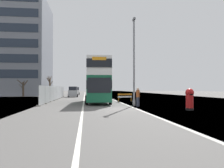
{
  "coord_description": "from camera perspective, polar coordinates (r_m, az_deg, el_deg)",
  "views": [
    {
      "loc": [
        -2.63,
        -18.73,
        1.72
      ],
      "look_at": [
        0.23,
        5.76,
        2.2
      ],
      "focal_mm": 36.43,
      "sensor_mm": 36.0,
      "label": 1
    }
  ],
  "objects": [
    {
      "name": "bare_tree_far_verge_mid",
      "position": [
        56.82,
        -15.36,
        -0.36
      ],
      "size": [
        1.46,
        3.02,
        4.76
      ],
      "color": "#4C3D2D",
      "rests_on": "ground"
    },
    {
      "name": "red_pillar_postbox",
      "position": [
        18.85,
        18.91,
        -3.41
      ],
      "size": [
        0.66,
        0.66,
        1.73
      ],
      "color": "black",
      "rests_on": "ground"
    },
    {
      "name": "pedestrian_at_kerb",
      "position": [
        21.61,
        6.52,
        -3.28
      ],
      "size": [
        0.34,
        0.34,
        1.79
      ],
      "color": "#2D3342",
      "rests_on": "ground"
    },
    {
      "name": "double_decker_bus",
      "position": [
        27.43,
        -3.64,
        0.81
      ],
      "size": [
        2.96,
        11.08,
        4.96
      ],
      "color": "#145638",
      "rests_on": "ground"
    },
    {
      "name": "car_oncoming_near",
      "position": [
        46.61,
        -9.74,
        -2.01
      ],
      "size": [
        1.91,
        4.21,
        2.09
      ],
      "color": "gray",
      "rests_on": "ground"
    },
    {
      "name": "lamppost_foreground",
      "position": [
        22.96,
        5.53,
        4.99
      ],
      "size": [
        0.29,
        0.7,
        8.79
      ],
      "color": "gray",
      "rests_on": "ground"
    },
    {
      "name": "bare_tree_far_verge_near",
      "position": [
        50.32,
        -21.41,
        -0.83
      ],
      "size": [
        2.02,
        1.74,
        3.54
      ],
      "color": "#4C3D2D",
      "rests_on": "ground"
    },
    {
      "name": "roadworks_barrier",
      "position": [
        29.0,
        3.26,
        -3.18
      ],
      "size": [
        1.92,
        0.87,
        1.07
      ],
      "color": "orange",
      "rests_on": "ground"
    },
    {
      "name": "construction_site_fence",
      "position": [
        34.55,
        -14.06,
        -2.29
      ],
      "size": [
        0.44,
        24.0,
        2.06
      ],
      "color": "#A8AAAD",
      "rests_on": "ground"
    },
    {
      "name": "bare_tree_far_verge_far",
      "position": [
        65.51,
        -16.44,
        -0.8
      ],
      "size": [
        3.01,
        2.69,
        4.28
      ],
      "color": "#4C3D2D",
      "rests_on": "ground"
    },
    {
      "name": "car_receding_far",
      "position": [
        63.26,
        -9.03,
        -1.79
      ],
      "size": [
        1.93,
        4.1,
        2.06
      ],
      "color": "silver",
      "rests_on": "ground"
    },
    {
      "name": "ground",
      "position": [
        19.22,
        2.81,
        -6.39
      ],
      "size": [
        140.0,
        280.0,
        0.1
      ],
      "color": "#565451"
    },
    {
      "name": "car_receding_mid",
      "position": [
        53.54,
        -4.31,
        -1.88
      ],
      "size": [
        2.1,
        4.34,
        2.12
      ],
      "color": "black",
      "rests_on": "ground"
    }
  ]
}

